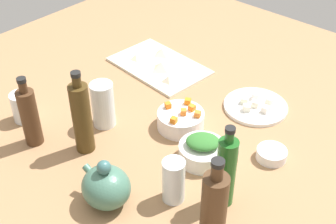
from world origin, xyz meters
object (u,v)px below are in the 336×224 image
Objects in this scene: bowl_small_side at (272,154)px; bottle_2 at (30,116)px; bowl_carrots at (181,120)px; bottle_0 at (226,171)px; bottle_3 at (214,205)px; bowl_greens at (202,153)px; drinking_glass_0 at (103,105)px; drinking_glass_1 at (23,107)px; plate_tofu at (255,106)px; teapot at (106,186)px; cutting_board at (159,66)px; drinking_glass_2 at (174,181)px; bottle_1 at (82,117)px.

bottle_2 is (57.65, 41.17, 8.16)cm from bowl_small_side.
bottle_0 is at bearing 150.27° from bowl_carrots.
bottle_2 is 0.96× the size of bottle_3.
bowl_greens is 51.42cm from bottle_2.
drinking_glass_1 is at bearing 36.30° from drinking_glass_0.
bottle_0 is 47.66cm from drinking_glass_0.
bowl_small_side reaches higher than plate_tofu.
bowl_greens is 18.38cm from bottle_0.
bottle_0 is (-22.39, -20.36, 5.04)cm from teapot.
teapot is (8.44, 29.17, 3.05)cm from bowl_greens.
bowl_greens reaches higher than cutting_board.
bowl_small_side is 48.93cm from teapot.
bottle_2 is (40.69, 59.13, 9.13)cm from plate_tofu.
drinking_glass_2 is at bearing 37.30° from bottle_0.
drinking_glass_0 is (19.14, 14.81, 4.74)cm from bowl_carrots.
teapot is at bearing 154.00° from bottle_1.
bowl_greens is 0.93× the size of bowl_carrots.
bottle_1 is at bearing 13.58° from bottle_0.
teapot is (-35.60, 58.85, 5.16)cm from cutting_board.
plate_tofu is 1.66× the size of drinking_glass_2.
cutting_board is at bearing -101.40° from drinking_glass_1.
bowl_small_side is at bearing -118.40° from teapot.
bottle_2 is at bearing 13.01° from drinking_glass_2.
bottle_0 is 1.93× the size of drinking_glass_2.
bottle_1 is at bearing -171.82° from drinking_glass_1.
bottle_2 is (28.44, 34.85, 6.98)cm from bowl_carrots.
bottle_1 is at bearing 111.59° from drinking_glass_0.
drinking_glass_1 is (40.18, 30.27, 2.10)cm from bowl_carrots.
drinking_glass_1 reaches higher than bowl_greens.
teapot is at bearing 84.15° from plate_tofu.
drinking_glass_2 is at bearing 69.84° from bowl_small_side.
plate_tofu is 1.42× the size of drinking_glass_0.
bottle_0 reaches higher than bottle_3.
bottle_3 is (-4.02, 10.12, -0.75)cm from bottle_0.
plate_tofu is 44.75cm from bottle_0.
bowl_small_side is 0.59× the size of teapot.
bowl_small_side is at bearing -137.08° from bowl_greens.
drinking_glass_2 is at bearing -175.68° from bottle_1.
bowl_carrots is at bearing -29.73° from bottle_0.
plate_tofu is 1.55× the size of bowl_greens.
bottle_1 reaches higher than drinking_glass_1.
drinking_glass_0 is (-10.45, 37.08, 6.99)cm from cutting_board.
cutting_board is 2.63× the size of bowl_greens.
cutting_board is 68.97cm from teapot.
bottle_1 is at bearing 36.98° from bowl_small_side.
drinking_glass_0 reaches higher than drinking_glass_2.
bottle_1 is 1.78× the size of drinking_glass_0.
bowl_carrots is at bearing -27.12° from bowl_greens.
teapot reaches higher than drinking_glass_2.
drinking_glass_2 reaches higher than plate_tofu.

